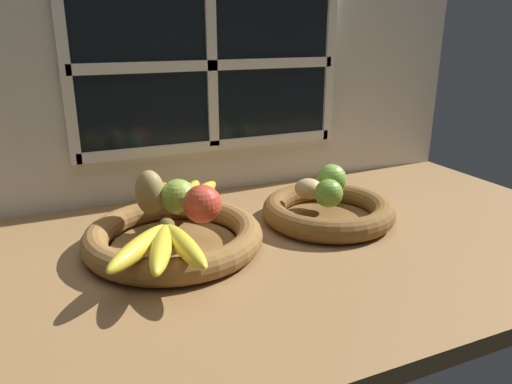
% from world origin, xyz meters
% --- Properties ---
extents(ground_plane, '(1.40, 0.90, 0.03)m').
position_xyz_m(ground_plane, '(0.00, 0.00, -0.01)').
color(ground_plane, olive).
extents(back_wall, '(1.40, 0.05, 0.55)m').
position_xyz_m(back_wall, '(0.00, 0.30, 0.28)').
color(back_wall, silver).
rests_on(back_wall, ground_plane).
extents(fruit_bowl_left, '(0.33, 0.33, 0.05)m').
position_xyz_m(fruit_bowl_left, '(-0.18, -0.01, 0.02)').
color(fruit_bowl_left, brown).
rests_on(fruit_bowl_left, ground_plane).
extents(fruit_bowl_right, '(0.28, 0.28, 0.05)m').
position_xyz_m(fruit_bowl_right, '(0.15, -0.01, 0.02)').
color(fruit_bowl_right, brown).
rests_on(fruit_bowl_right, ground_plane).
extents(apple_red_right, '(0.07, 0.07, 0.07)m').
position_xyz_m(apple_red_right, '(-0.13, -0.02, 0.08)').
color(apple_red_right, '#CC422D').
rests_on(apple_red_right, fruit_bowl_left).
extents(apple_green_back, '(0.07, 0.07, 0.07)m').
position_xyz_m(apple_green_back, '(-0.16, 0.04, 0.08)').
color(apple_green_back, '#8CAD3D').
rests_on(apple_green_back, fruit_bowl_left).
extents(pear_brown, '(0.08, 0.08, 0.09)m').
position_xyz_m(pear_brown, '(-0.21, 0.06, 0.09)').
color(pear_brown, olive).
rests_on(pear_brown, fruit_bowl_left).
extents(banana_bunch_front, '(0.16, 0.19, 0.03)m').
position_xyz_m(banana_bunch_front, '(-0.23, -0.13, 0.06)').
color(banana_bunch_front, yellow).
rests_on(banana_bunch_front, fruit_bowl_left).
extents(banana_bunch_back, '(0.14, 0.18, 0.03)m').
position_xyz_m(banana_bunch_back, '(-0.13, 0.10, 0.06)').
color(banana_bunch_back, gold).
rests_on(banana_bunch_back, fruit_bowl_left).
extents(potato_oblong, '(0.08, 0.08, 0.04)m').
position_xyz_m(potato_oblong, '(0.12, 0.02, 0.07)').
color(potato_oblong, tan).
rests_on(potato_oblong, fruit_bowl_right).
extents(potato_back, '(0.06, 0.08, 0.04)m').
position_xyz_m(potato_back, '(0.17, 0.03, 0.07)').
color(potato_back, tan).
rests_on(potato_back, fruit_bowl_right).
extents(lime_near, '(0.06, 0.06, 0.06)m').
position_xyz_m(lime_near, '(0.13, -0.04, 0.08)').
color(lime_near, '#6B9E33').
rests_on(lime_near, fruit_bowl_right).
extents(lime_far, '(0.06, 0.06, 0.06)m').
position_xyz_m(lime_far, '(0.18, 0.03, 0.08)').
color(lime_far, '#7AAD3D').
rests_on(lime_far, fruit_bowl_right).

